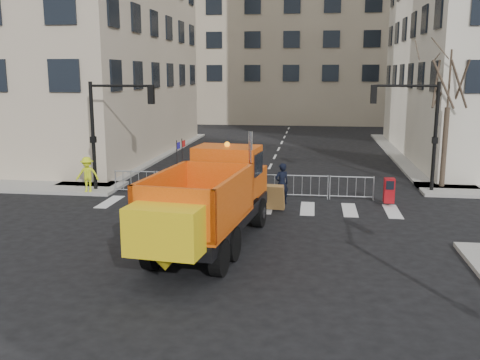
# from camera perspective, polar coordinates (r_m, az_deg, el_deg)

# --- Properties ---
(ground) EXTENTS (120.00, 120.00, 0.00)m
(ground) POSITION_cam_1_polar(r_m,az_deg,el_deg) (18.39, -0.91, -7.02)
(ground) COLOR black
(ground) RESTS_ON ground
(sidewalk_back) EXTENTS (64.00, 5.00, 0.15)m
(sidewalk_back) POSITION_cam_1_polar(r_m,az_deg,el_deg) (26.51, 1.90, -1.13)
(sidewalk_back) COLOR gray
(sidewalk_back) RESTS_ON ground
(building_far) EXTENTS (30.00, 18.00, 24.00)m
(building_far) POSITION_cam_1_polar(r_m,az_deg,el_deg) (69.57, 5.90, 16.39)
(building_far) COLOR tan
(building_far) RESTS_ON ground
(traffic_light_left) EXTENTS (0.18, 0.18, 5.40)m
(traffic_light_left) POSITION_cam_1_polar(r_m,az_deg,el_deg) (27.13, -15.40, 4.38)
(traffic_light_left) COLOR black
(traffic_light_left) RESTS_ON ground
(traffic_light_right) EXTENTS (0.18, 0.18, 5.40)m
(traffic_light_right) POSITION_cam_1_polar(r_m,az_deg,el_deg) (27.54, 20.09, 4.20)
(traffic_light_right) COLOR black
(traffic_light_right) RESTS_ON ground
(crowd_barriers) EXTENTS (12.60, 0.60, 1.10)m
(crowd_barriers) POSITION_cam_1_polar(r_m,az_deg,el_deg) (25.62, 0.03, -0.47)
(crowd_barriers) COLOR #9EA0A5
(crowd_barriers) RESTS_ON ground
(street_tree) EXTENTS (3.00, 3.00, 7.50)m
(street_tree) POSITION_cam_1_polar(r_m,az_deg,el_deg) (28.57, 21.20, 6.48)
(street_tree) COLOR #382B21
(street_tree) RESTS_ON ground
(plow_truck) EXTENTS (3.89, 10.08, 3.82)m
(plow_truck) POSITION_cam_1_polar(r_m,az_deg,el_deg) (17.79, -3.26, -1.99)
(plow_truck) COLOR black
(plow_truck) RESTS_ON ground
(cop_a) EXTENTS (0.81, 0.74, 1.86)m
(cop_a) POSITION_cam_1_polar(r_m,az_deg,el_deg) (23.98, 4.48, -0.40)
(cop_a) COLOR black
(cop_a) RESTS_ON ground
(cop_b) EXTENTS (0.87, 0.74, 1.59)m
(cop_b) POSITION_cam_1_polar(r_m,az_deg,el_deg) (22.25, -0.81, -1.65)
(cop_b) COLOR black
(cop_b) RESTS_ON ground
(cop_c) EXTENTS (0.71, 1.04, 1.64)m
(cop_c) POSITION_cam_1_polar(r_m,az_deg,el_deg) (23.63, 2.19, -0.82)
(cop_c) COLOR black
(cop_c) RESTS_ON ground
(worker) EXTENTS (1.18, 0.80, 1.70)m
(worker) POSITION_cam_1_polar(r_m,az_deg,el_deg) (26.78, -15.97, 0.58)
(worker) COLOR #D3E51B
(worker) RESTS_ON sidewalk_back
(newspaper_box) EXTENTS (0.46, 0.41, 1.10)m
(newspaper_box) POSITION_cam_1_polar(r_m,az_deg,el_deg) (24.51, 15.61, -1.08)
(newspaper_box) COLOR maroon
(newspaper_box) RESTS_ON sidewalk_back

